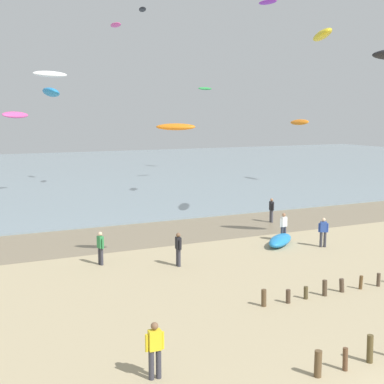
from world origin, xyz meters
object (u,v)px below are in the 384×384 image
Objects in this scene: person_trailing_behind at (155,349)px; person_far_down_beach at (284,226)px; kite_aloft_1 at (268,2)px; kite_aloft_13 at (51,92)px; person_nearest_camera at (323,231)px; kite_aloft_10 at (15,115)px; person_mid_beach at (271,209)px; kite_aloft_2 at (322,35)px; kite_aloft_7 at (50,74)px; kite_aloft_9 at (116,25)px; grounded_kite at (280,240)px; kite_aloft_11 at (176,127)px; person_left_flank at (100,247)px; person_by_waterline at (178,248)px; kite_aloft_5 at (299,122)px; kite_aloft_3 at (205,89)px; kite_aloft_8 at (142,9)px.

person_far_down_beach is at bearing 43.44° from person_trailing_behind.
kite_aloft_1 is 0.94× the size of kite_aloft_13.
person_nearest_camera is 0.57× the size of kite_aloft_10.
person_mid_beach and person_trailing_behind have the same top height.
kite_aloft_2 reaches higher than kite_aloft_7.
kite_aloft_9 reaches higher than kite_aloft_13.
grounded_kite is at bearing 77.71° from kite_aloft_10.
kite_aloft_11 reaches higher than person_mid_beach.
kite_aloft_11 is (-9.14, 0.08, 6.04)m from person_nearest_camera.
kite_aloft_10 is at bearing 124.78° from person_mid_beach.
kite_aloft_2 is at bearing 10.59° from person_left_flank.
person_by_waterline is at bearing 63.36° from kite_aloft_10.
kite_aloft_9 is 0.73× the size of kite_aloft_13.
person_nearest_camera is at bearing -33.70° from kite_aloft_5.
kite_aloft_3 is 0.62× the size of kite_aloft_10.
kite_aloft_2 is 1.70× the size of kite_aloft_9.
kite_aloft_8 is 25.70m from kite_aloft_11.
kite_aloft_13 reaches higher than kite_aloft_11.
kite_aloft_10 is (-13.31, 28.01, 6.58)m from person_nearest_camera.
kite_aloft_10 is at bearing 98.66° from person_by_waterline.
person_left_flank is at bearing 82.07° from person_trailing_behind.
person_trailing_behind is at bearing 158.49° from kite_aloft_2.
kite_aloft_9 is at bearing 94.63° from person_far_down_beach.
person_mid_beach is 0.91× the size of kite_aloft_3.
person_by_waterline is 0.56× the size of kite_aloft_5.
kite_aloft_5 is 1.09× the size of kite_aloft_13.
person_far_down_beach is at bearing 176.20° from kite_aloft_9.
grounded_kite is (12.20, 11.49, -0.63)m from person_trailing_behind.
kite_aloft_5 is at bearing -16.80° from kite_aloft_7.
kite_aloft_1 reaches higher than person_mid_beach.
person_far_down_beach is 25.69m from kite_aloft_7.
kite_aloft_7 is at bearing 85.38° from person_left_flank.
kite_aloft_9 reaches higher than person_nearest_camera.
kite_aloft_11 is (-7.14, -1.29, 6.67)m from grounded_kite.
person_mid_beach reaches higher than grounded_kite.
kite_aloft_8 reaches higher than person_far_down_beach.
kite_aloft_11 is (-5.79, -28.45, -9.35)m from kite_aloft_9.
kite_aloft_1 is at bearing -89.71° from kite_aloft_9.
kite_aloft_8 is 0.99× the size of kite_aloft_11.
kite_aloft_7 reaches higher than kite_aloft_13.
kite_aloft_8 is at bearing -128.75° from grounded_kite.
person_left_flank is (-3.47, 1.88, 0.00)m from person_by_waterline.
kite_aloft_1 is 29.82m from kite_aloft_7.
person_by_waterline is 0.65× the size of kite_aloft_1.
kite_aloft_10 is (-29.66, -3.54, -13.23)m from kite_aloft_1.
kite_aloft_7 reaches higher than person_left_flank.
kite_aloft_7 is at bearing 84.21° from person_trailing_behind.
kite_aloft_8 is 5.75m from kite_aloft_9.
person_trailing_behind reaches higher than grounded_kite.
person_by_waterline is 45.08m from kite_aloft_1.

